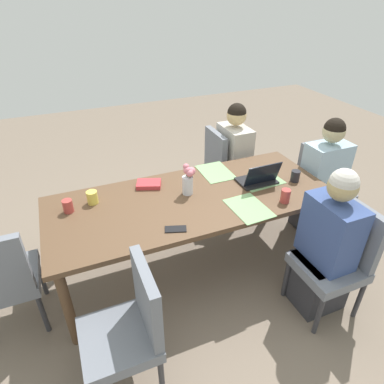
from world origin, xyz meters
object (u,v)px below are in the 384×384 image
Objects in this scene: person_far_left_mid at (233,164)px; coffee_mug_near_right at (68,206)px; chair_head_right_left_far at (321,182)px; coffee_mug_near_left at (92,197)px; coffee_mug_centre_left at (295,176)px; coffee_mug_centre_right at (285,196)px; flower_vase at (188,179)px; person_head_right_left_far at (321,184)px; dining_table at (192,205)px; laptop_head_right_left_far at (258,179)px; chair_head_left_right_near at (2,279)px; chair_far_left_mid at (224,165)px; chair_near_right_mid at (130,325)px; book_red_cover at (149,184)px; phone_black at (176,229)px; person_near_left_near at (325,250)px; chair_near_left_near at (338,255)px.

person_far_left_mid reaches higher than coffee_mug_near_right.
coffee_mug_near_left is at bearing 177.11° from chair_head_right_left_far.
coffee_mug_centre_left is 0.89× the size of coffee_mug_centre_right.
person_head_right_left_far is at bearing -1.37° from flower_vase.
dining_table is 7.11× the size of laptop_head_right_left_far.
chair_head_right_left_far is 2.21m from coffee_mug_near_left.
chair_head_left_right_near is at bearing -159.13° from person_far_left_mid.
chair_far_left_mid is 1.00× the size of chair_near_right_mid.
person_far_left_mid is 10.88× the size of coffee_mug_centre_right.
chair_head_left_right_near is at bearing -176.01° from dining_table.
person_head_right_left_far is (1.38, 0.04, -0.14)m from dining_table.
flower_vase is (0.72, 0.86, 0.37)m from chair_near_right_mid.
coffee_mug_centre_right reaches higher than coffee_mug_near_left.
book_red_cover is 1.33× the size of phone_black.
chair_near_right_mid is 1.02m from coffee_mug_near_right.
person_near_left_near reaches higher than chair_near_right_mid.
flower_vase is 1.31× the size of book_red_cover.
coffee_mug_centre_right is (-0.19, 0.46, 0.29)m from chair_near_left_near.
chair_head_right_left_far is at bearing -44.51° from person_far_left_mid.
chair_far_left_mid is (-0.03, 1.54, -0.03)m from person_near_left_near.
chair_near_right_mid is 1.21m from book_red_cover.
chair_head_left_right_near is (-2.15, -0.91, 0.00)m from chair_far_left_mid.
coffee_mug_centre_right reaches higher than coffee_mug_centre_left.
chair_far_left_mid is at bearing 82.10° from laptop_head_right_left_far.
book_red_cover is at bearing 135.03° from chair_near_left_near.
coffee_mug_centre_left is at bearing 82.61° from chair_near_left_near.
flower_vase is (1.43, 0.17, 0.37)m from chair_head_left_right_near.
person_far_left_mid reaches higher than chair_far_left_mid.
chair_head_right_left_far is at bearing 4.38° from dining_table.
coffee_mug_near_right is at bearing -18.83° from phone_black.
person_near_left_near is at bearing -28.32° from coffee_mug_near_right.
laptop_head_right_left_far is at bearing -9.72° from coffee_mug_near_left.
book_red_cover is at bearing 11.24° from coffee_mug_near_right.
chair_near_right_mid is 1.05m from coffee_mug_near_left.
chair_near_left_near is at bearing 176.15° from phone_black.
chair_near_left_near and chair_near_right_mid have the same top height.
chair_near_left_near is 0.86m from laptop_head_right_left_far.
chair_head_right_left_far is (0.65, -0.64, -0.03)m from person_far_left_mid.
coffee_mug_near_right is (-1.72, -0.58, 0.26)m from person_far_left_mid.
person_head_right_left_far reaches higher than chair_near_left_near.
person_head_right_left_far is (0.56, 0.83, 0.03)m from chair_near_left_near.
person_head_right_left_far reaches higher than coffee_mug_centre_left.
chair_near_left_near reaches higher than coffee_mug_centre_left.
chair_far_left_mid is 1.02m from person_head_right_left_far.
chair_head_left_right_near is (-2.26, 0.69, 0.00)m from chair_near_left_near.
person_far_left_mid is 1.33× the size of chair_head_right_left_far.
chair_far_left_mid is at bearing 102.42° from coffee_mug_centre_left.
book_red_cover is (-0.91, 0.64, -0.04)m from coffee_mug_centre_right.
flower_vase is at bearing 178.63° from person_head_right_left_far.
dining_table is 23.30× the size of coffee_mug_centre_left.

